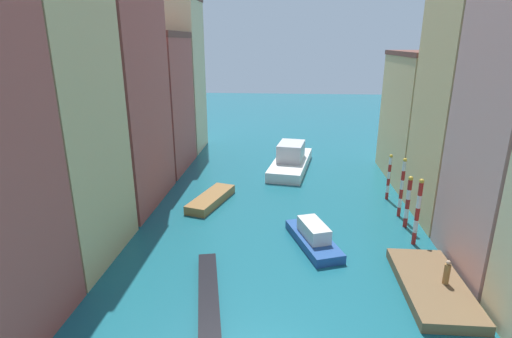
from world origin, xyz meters
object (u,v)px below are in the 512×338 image
at_px(mooring_pole_2, 402,187).
at_px(mooring_pole_3, 389,177).
at_px(mooring_pole_0, 418,212).
at_px(mooring_pole_1, 408,201).
at_px(gondola_black, 209,299).
at_px(waterfront_dock, 432,286).
at_px(vaporetto_white, 291,160).
at_px(motorboat_0, 211,199).
at_px(motorboat_1, 313,237).
at_px(person_on_dock, 447,273).

distance_m(mooring_pole_2, mooring_pole_3, 3.90).
xyz_separation_m(mooring_pole_0, mooring_pole_1, (0.16, 2.89, -0.39)).
relative_size(mooring_pole_3, gondola_black, 0.47).
relative_size(mooring_pole_1, mooring_pole_3, 0.98).
xyz_separation_m(waterfront_dock, gondola_black, (-13.23, -2.29, -0.05)).
distance_m(vaporetto_white, motorboat_0, 13.34).
bearing_deg(mooring_pole_1, waterfront_dock, -95.13).
xyz_separation_m(mooring_pole_1, mooring_pole_2, (0.03, 2.09, 0.43)).
relative_size(gondola_black, motorboat_0, 1.38).
xyz_separation_m(mooring_pole_1, motorboat_1, (-7.62, -3.58, -1.59)).
height_order(waterfront_dock, mooring_pole_0, mooring_pole_0).
bearing_deg(mooring_pole_2, mooring_pole_1, -90.89).
xyz_separation_m(person_on_dock, motorboat_1, (-7.49, 5.32, -0.71)).
distance_m(vaporetto_white, motorboat_1, 18.37).
distance_m(waterfront_dock, mooring_pole_3, 14.88).
bearing_deg(mooring_pole_0, mooring_pole_2, 87.74).
xyz_separation_m(mooring_pole_2, vaporetto_white, (-9.25, 12.63, -1.58)).
distance_m(mooring_pole_1, gondola_black, 17.96).
relative_size(person_on_dock, mooring_pole_1, 0.35).
bearing_deg(motorboat_0, mooring_pole_1, -12.42).
xyz_separation_m(mooring_pole_0, motorboat_1, (-7.46, -0.69, -1.98)).
relative_size(mooring_pole_2, motorboat_1, 0.78).
bearing_deg(mooring_pole_3, motorboat_0, -172.08).
bearing_deg(waterfront_dock, person_on_dock, -11.62).
height_order(mooring_pole_3, gondola_black, mooring_pole_3).
height_order(vaporetto_white, motorboat_0, vaporetto_white).
distance_m(waterfront_dock, mooring_pole_1, 9.01).
xyz_separation_m(person_on_dock, motorboat_0, (-16.51, 12.57, -0.96)).
xyz_separation_m(mooring_pole_0, motorboat_0, (-16.48, 6.56, -2.23)).
bearing_deg(gondola_black, mooring_pole_3, 50.72).
bearing_deg(vaporetto_white, mooring_pole_1, -57.96).
height_order(mooring_pole_0, motorboat_1, mooring_pole_0).
relative_size(person_on_dock, mooring_pole_2, 0.29).
bearing_deg(gondola_black, mooring_pole_1, 38.28).
distance_m(waterfront_dock, motorboat_1, 8.59).
relative_size(person_on_dock, mooring_pole_3, 0.35).
bearing_deg(waterfront_dock, mooring_pole_0, 83.95).
relative_size(mooring_pole_1, motorboat_0, 0.64).
relative_size(motorboat_0, motorboat_1, 1.02).
height_order(waterfront_dock, motorboat_1, motorboat_1).
height_order(mooring_pole_1, motorboat_1, mooring_pole_1).
distance_m(person_on_dock, mooring_pole_2, 11.07).
distance_m(mooring_pole_0, mooring_pole_3, 8.87).
bearing_deg(waterfront_dock, motorboat_1, 142.80).
bearing_deg(mooring_pole_3, gondola_black, -129.28).
bearing_deg(vaporetto_white, mooring_pole_0, -62.80).
relative_size(waterfront_dock, gondola_black, 0.82).
relative_size(mooring_pole_0, gondola_black, 0.55).
relative_size(mooring_pole_1, mooring_pole_2, 0.83).
xyz_separation_m(person_on_dock, mooring_pole_0, (-0.03, 6.01, 1.27)).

